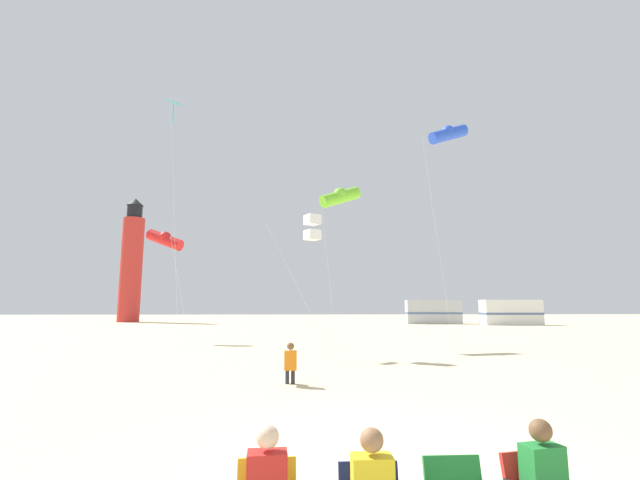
# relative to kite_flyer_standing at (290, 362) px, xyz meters

# --- Properties ---
(ground) EXTENTS (200.00, 200.00, 0.00)m
(ground) POSITION_rel_kite_flyer_standing_xyz_m (1.63, -5.77, -0.61)
(ground) COLOR beige
(kite_flyer_standing) EXTENTS (0.35, 0.52, 1.16)m
(kite_flyer_standing) POSITION_rel_kite_flyer_standing_xyz_m (0.00, 0.00, 0.00)
(kite_flyer_standing) COLOR orange
(kite_flyer_standing) RESTS_ON ground
(kite_tube_blue) EXTENTS (2.64, 2.06, 12.83)m
(kite_tube_blue) POSITION_rel_kite_flyer_standing_xyz_m (8.76, 11.69, 11.51)
(kite_tube_blue) COLOR silver
(kite_tube_blue) RESTS_ON ground
(kite_box_white) EXTENTS (2.83, 2.41, 6.22)m
(kite_box_white) POSITION_rel_kite_flyer_standing_xyz_m (0.72, 6.90, 5.03)
(kite_box_white) COLOR silver
(kite_box_white) RESTS_ON ground
(kite_tube_lime) EXTENTS (2.54, 1.94, 8.90)m
(kite_tube_lime) POSITION_rel_kite_flyer_standing_xyz_m (2.35, 11.32, 7.59)
(kite_tube_lime) COLOR silver
(kite_tube_lime) RESTS_ON ground
(kite_tube_scarlet) EXTENTS (2.85, 2.35, 6.98)m
(kite_tube_scarlet) POSITION_rel_kite_flyer_standing_xyz_m (-8.38, 15.03, 5.67)
(kite_tube_scarlet) COLOR silver
(kite_tube_scarlet) RESTS_ON ground
(kite_diamond_cyan) EXTENTS (1.47, 1.47, 13.60)m
(kite_diamond_cyan) POSITION_rel_kite_flyer_standing_xyz_m (-6.93, 10.84, 12.08)
(kite_diamond_cyan) COLOR silver
(kite_diamond_cyan) RESTS_ON ground
(lighthouse_distant) EXTENTS (2.80, 2.80, 16.80)m
(lighthouse_distant) POSITION_rel_kite_flyer_standing_xyz_m (-22.99, 47.49, 7.22)
(lighthouse_distant) COLOR red
(lighthouse_distant) RESTS_ON ground
(rv_van_silver) EXTENTS (6.61, 2.87, 2.80)m
(rv_van_silver) POSITION_rel_kite_flyer_standing_xyz_m (15.92, 40.55, 0.78)
(rv_van_silver) COLOR #B7BABF
(rv_van_silver) RESTS_ON ground
(rv_van_white) EXTENTS (6.50, 2.50, 2.80)m
(rv_van_white) POSITION_rel_kite_flyer_standing_xyz_m (23.74, 36.95, 0.78)
(rv_van_white) COLOR white
(rv_van_white) RESTS_ON ground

